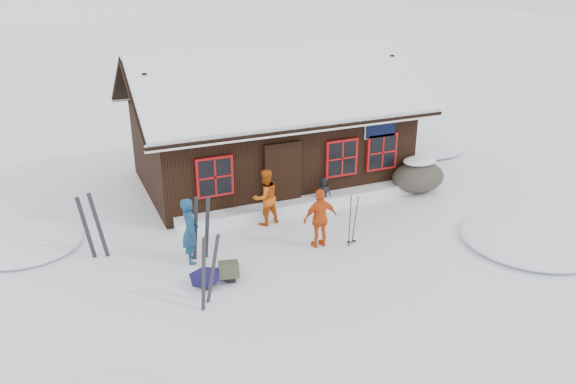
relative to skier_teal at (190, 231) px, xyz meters
name	(u,v)px	position (x,y,z in m)	size (l,w,h in m)	color
ground	(288,252)	(2.31, -0.54, -0.83)	(120.00, 120.00, 0.00)	white
mountain_hut	(269,133)	(3.81, 4.44, 0.75)	(8.90, 6.09, 4.42)	black
snow_drift	(304,204)	(3.81, 1.71, -0.65)	(7.60, 0.60, 0.35)	white
snow_mounds	(314,213)	(3.96, 1.32, -0.83)	(20.60, 13.20, 0.48)	white
skier_teal	(190,231)	(0.00, 0.00, 0.00)	(0.60, 0.40, 1.65)	navy
skier_orange_left	(265,197)	(2.42, 1.25, -0.03)	(0.77, 0.60, 1.59)	#C4500D
skier_orange_right	(320,218)	(3.19, -0.54, -0.05)	(0.91, 0.38, 1.56)	#D14C15
skier_crouched	(324,192)	(4.41, 1.64, -0.37)	(0.45, 0.29, 0.91)	black
boulder	(418,176)	(7.68, 1.54, -0.31)	(1.73, 1.30, 1.01)	#4A443B
ski_pair_left	(208,272)	(-0.12, -1.94, -0.06)	(0.57, 0.32, 1.61)	black
ski_pair_mid	(92,227)	(-2.11, 1.10, 0.00)	(0.62, 0.19, 1.75)	black
ski_pair_right	(201,229)	(0.28, 0.04, -0.04)	(0.50, 0.19, 1.68)	black
ski_poles	(352,221)	(3.98, -0.79, -0.17)	(0.25, 0.12, 1.38)	black
backpack_blue	(205,280)	(-0.01, -1.22, -0.68)	(0.41, 0.55, 0.30)	#151046
backpack_olive	(229,272)	(0.56, -1.14, -0.66)	(0.46, 0.60, 0.33)	#3B3F2D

